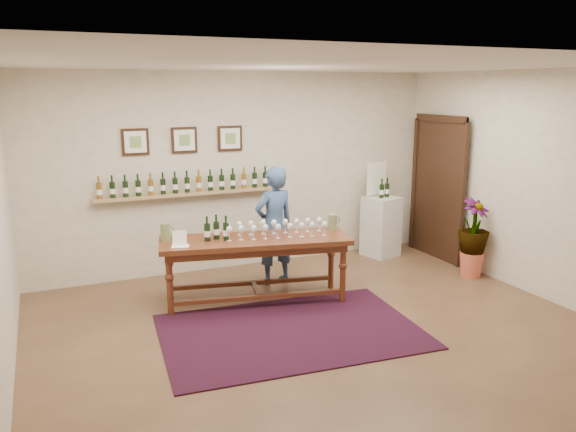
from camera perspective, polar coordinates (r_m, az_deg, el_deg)
name	(u,v)px	position (r m, az deg, el deg)	size (l,w,h in m)	color
ground	(318,329)	(6.26, 3.02, -11.38)	(6.00, 6.00, 0.00)	#513623
room_shell	(389,187)	(8.51, 10.20, 2.87)	(6.00, 6.00, 6.00)	beige
rug	(291,331)	(6.18, 0.28, -11.62)	(2.74, 1.83, 0.01)	#410B14
tasting_table	(255,248)	(6.81, -3.34, -3.22)	(2.37, 1.18, 0.81)	#4C1D13
table_glasses	(276,228)	(6.84, -1.23, -1.27)	(1.34, 0.31, 0.19)	silver
table_bottles	(216,228)	(6.71, -7.28, -1.26)	(0.26, 0.15, 0.28)	black
pitcher_left	(165,232)	(6.76, -12.35, -1.61)	(0.14, 0.14, 0.21)	olive
pitcher_right	(333,222)	(7.14, 4.55, -0.63)	(0.13, 0.13, 0.21)	olive
menu_card	(180,238)	(6.52, -10.96, -2.25)	(0.20, 0.14, 0.18)	white
display_pedestal	(381,226)	(8.85, 9.42, -1.05)	(0.46, 0.46, 0.93)	silver
pedestal_bottles	(384,187)	(8.72, 9.77, 2.88)	(0.31, 0.08, 0.31)	black
info_sign	(377,179)	(8.79, 8.99, 3.78)	(0.40, 0.02, 0.55)	white
potted_plant	(473,238)	(8.12, 18.30, -2.13)	(0.63, 0.63, 0.95)	#C65A42
person	(274,226)	(7.43, -1.41, -0.98)	(0.58, 0.38, 1.58)	#324C76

